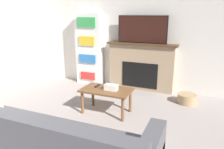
% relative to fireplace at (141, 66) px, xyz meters
% --- Properties ---
extents(wall_back, '(6.74, 0.06, 2.70)m').
position_rel_fireplace_xyz_m(wall_back, '(-0.17, 0.14, 0.81)').
color(wall_back, silver).
rests_on(wall_back, ground_plane).
extents(fireplace, '(1.57, 0.28, 1.07)m').
position_rel_fireplace_xyz_m(fireplace, '(0.00, 0.00, 0.00)').
color(fireplace, tan).
rests_on(fireplace, ground_plane).
extents(tv, '(1.09, 0.03, 0.59)m').
position_rel_fireplace_xyz_m(tv, '(-0.00, -0.02, 0.83)').
color(tv, black).
rests_on(tv, fireplace).
extents(couch, '(2.60, 0.85, 0.86)m').
position_rel_fireplace_xyz_m(couch, '(-0.29, -3.14, -0.24)').
color(couch, '#4C4C51').
rests_on(couch, ground_plane).
extents(coffee_table, '(0.87, 0.51, 0.44)m').
position_rel_fireplace_xyz_m(coffee_table, '(-0.21, -1.45, -0.17)').
color(coffee_table, brown).
rests_on(coffee_table, ground_plane).
extents(tissue_box, '(0.22, 0.12, 0.10)m').
position_rel_fireplace_xyz_m(tissue_box, '(-0.12, -1.45, -0.05)').
color(tissue_box, white).
rests_on(tissue_box, coffee_table).
extents(remote_control, '(0.04, 0.15, 0.02)m').
position_rel_fireplace_xyz_m(remote_control, '(-0.42, -1.37, -0.09)').
color(remote_control, black).
rests_on(remote_control, coffee_table).
extents(bookshelf, '(0.65, 0.29, 1.72)m').
position_rel_fireplace_xyz_m(bookshelf, '(-1.30, -0.02, 0.32)').
color(bookshelf, white).
rests_on(bookshelf, ground_plane).
extents(storage_basket, '(0.36, 0.36, 0.19)m').
position_rel_fireplace_xyz_m(storage_basket, '(1.07, -0.45, -0.45)').
color(storage_basket, tan).
rests_on(storage_basket, ground_plane).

